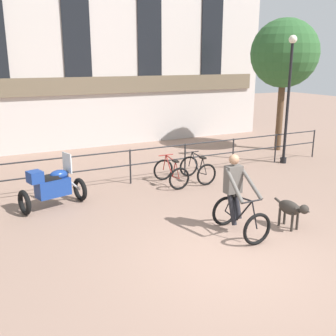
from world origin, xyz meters
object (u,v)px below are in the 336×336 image
Objects in this scene: parked_bicycle_near_lamp at (171,173)px; street_lamp at (289,94)px; cyclist_with_bike at (237,199)px; dog at (292,209)px; parked_motorcycle at (52,186)px; parked_bicycle_mid_left at (197,169)px.

parked_bicycle_near_lamp is 5.30m from street_lamp.
cyclist_with_bike is 1.28m from dog.
parked_motorcycle is 0.39× the size of street_lamp.
dog is 0.56× the size of parked_motorcycle.
parked_bicycle_mid_left is (4.43, 0.34, -0.20)m from parked_motorcycle.
parked_bicycle_mid_left is at bearing -173.11° from street_lamp.
dog is 6.30m from street_lamp.
parked_bicycle_mid_left is (0.91, 0.00, 0.00)m from parked_bicycle_near_lamp.
dog is at bearing -19.08° from cyclist_with_bike.
parked_bicycle_mid_left reaches higher than dog.
street_lamp is (4.83, 0.47, 2.12)m from parked_bicycle_near_lamp.
parked_motorcycle is (-3.23, 3.28, -0.20)m from cyclist_with_bike.
cyclist_with_bike reaches higher than parked_motorcycle.
parked_bicycle_mid_left is 4.48m from street_lamp.
street_lamp is at bearing 38.38° from cyclist_with_bike.
parked_bicycle_mid_left is (0.01, 4.02, -0.11)m from dog.
parked_motorcycle is 8.60m from street_lamp.
parked_motorcycle is at bearing 134.34° from dog.
cyclist_with_bike is 1.75× the size of dog.
cyclist_with_bike is at bearing 85.79° from parked_bicycle_near_lamp.
street_lamp is at bearing -174.19° from parked_bicycle_near_lamp.
parked_bicycle_near_lamp is (3.51, 0.34, -0.20)m from parked_motorcycle.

